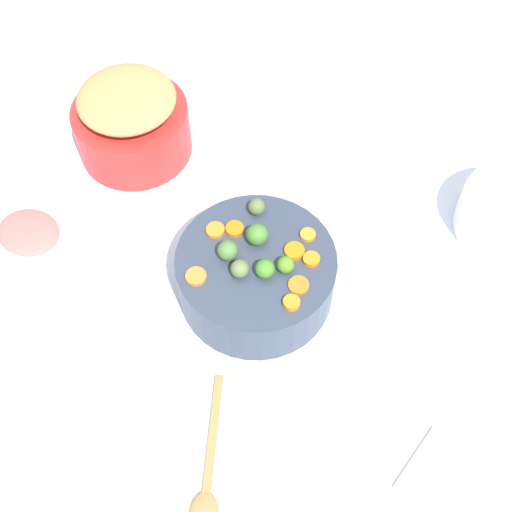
% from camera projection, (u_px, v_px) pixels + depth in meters
% --- Properties ---
extents(tabletop, '(2.40, 2.40, 0.02)m').
position_uv_depth(tabletop, '(247.00, 303.00, 1.26)').
color(tabletop, white).
rests_on(tabletop, ground).
extents(serving_bowl_carrots, '(0.28, 0.28, 0.11)m').
position_uv_depth(serving_bowl_carrots, '(256.00, 276.00, 1.22)').
color(serving_bowl_carrots, '#323C4D').
rests_on(serving_bowl_carrots, tabletop).
extents(metal_pot, '(0.24, 0.24, 0.12)m').
position_uv_depth(metal_pot, '(133.00, 130.00, 1.41)').
color(metal_pot, red).
rests_on(metal_pot, tabletop).
extents(stuffing_mound, '(0.20, 0.20, 0.06)m').
position_uv_depth(stuffing_mound, '(126.00, 99.00, 1.33)').
color(stuffing_mound, tan).
rests_on(stuffing_mound, metal_pot).
extents(carrot_slice_0, '(0.05, 0.05, 0.01)m').
position_uv_depth(carrot_slice_0, '(215.00, 230.00, 1.20)').
color(carrot_slice_0, orange).
rests_on(carrot_slice_0, serving_bowl_carrots).
extents(carrot_slice_1, '(0.04, 0.04, 0.01)m').
position_uv_depth(carrot_slice_1, '(308.00, 235.00, 1.19)').
color(carrot_slice_1, orange).
rests_on(carrot_slice_1, serving_bowl_carrots).
extents(carrot_slice_2, '(0.05, 0.05, 0.01)m').
position_uv_depth(carrot_slice_2, '(235.00, 229.00, 1.20)').
color(carrot_slice_2, orange).
rests_on(carrot_slice_2, serving_bowl_carrots).
extents(carrot_slice_3, '(0.04, 0.04, 0.01)m').
position_uv_depth(carrot_slice_3, '(311.00, 259.00, 1.16)').
color(carrot_slice_3, orange).
rests_on(carrot_slice_3, serving_bowl_carrots).
extents(carrot_slice_4, '(0.04, 0.04, 0.01)m').
position_uv_depth(carrot_slice_4, '(292.00, 303.00, 1.12)').
color(carrot_slice_4, orange).
rests_on(carrot_slice_4, serving_bowl_carrots).
extents(carrot_slice_5, '(0.05, 0.05, 0.01)m').
position_uv_depth(carrot_slice_5, '(299.00, 285.00, 1.14)').
color(carrot_slice_5, orange).
rests_on(carrot_slice_5, serving_bowl_carrots).
extents(carrot_slice_6, '(0.04, 0.04, 0.01)m').
position_uv_depth(carrot_slice_6, '(196.00, 276.00, 1.15)').
color(carrot_slice_6, orange).
rests_on(carrot_slice_6, serving_bowl_carrots).
extents(carrot_slice_7, '(0.05, 0.05, 0.01)m').
position_uv_depth(carrot_slice_7, '(294.00, 251.00, 1.17)').
color(carrot_slice_7, orange).
rests_on(carrot_slice_7, serving_bowl_carrots).
extents(brussels_sprout_0, '(0.03, 0.03, 0.03)m').
position_uv_depth(brussels_sprout_0, '(240.00, 269.00, 1.14)').
color(brussels_sprout_0, '#5E7142').
rests_on(brussels_sprout_0, serving_bowl_carrots).
extents(brussels_sprout_1, '(0.03, 0.03, 0.03)m').
position_uv_depth(brussels_sprout_1, '(286.00, 265.00, 1.15)').
color(brussels_sprout_1, '#538923').
rests_on(brussels_sprout_1, serving_bowl_carrots).
extents(brussels_sprout_2, '(0.03, 0.03, 0.03)m').
position_uv_depth(brussels_sprout_2, '(266.00, 267.00, 1.14)').
color(brussels_sprout_2, '#428327').
rests_on(brussels_sprout_2, serving_bowl_carrots).
extents(brussels_sprout_3, '(0.03, 0.03, 0.03)m').
position_uv_depth(brussels_sprout_3, '(257.00, 207.00, 1.21)').
color(brussels_sprout_3, '#576B38').
rests_on(brussels_sprout_3, serving_bowl_carrots).
extents(brussels_sprout_4, '(0.04, 0.04, 0.04)m').
position_uv_depth(brussels_sprout_4, '(257.00, 235.00, 1.17)').
color(brussels_sprout_4, '#45792D').
rests_on(brussels_sprout_4, serving_bowl_carrots).
extents(brussels_sprout_5, '(0.04, 0.04, 0.04)m').
position_uv_depth(brussels_sprout_5, '(228.00, 250.00, 1.16)').
color(brussels_sprout_5, '#4C7639').
rests_on(brussels_sprout_5, serving_bowl_carrots).
extents(wooden_spoon, '(0.09, 0.27, 0.01)m').
position_uv_depth(wooden_spoon, '(207.00, 484.00, 1.06)').
color(wooden_spoon, '#A77B45').
rests_on(wooden_spoon, tabletop).
extents(ham_plate, '(0.28, 0.28, 0.01)m').
position_uv_depth(ham_plate, '(40.00, 242.00, 1.31)').
color(ham_plate, white).
rests_on(ham_plate, tabletop).
extents(ham_slice_main, '(0.15, 0.13, 0.02)m').
position_uv_depth(ham_slice_main, '(29.00, 232.00, 1.31)').
color(ham_slice_main, '#D06960').
rests_on(ham_slice_main, ham_plate).
extents(dish_towel, '(0.23, 0.19, 0.01)m').
position_uv_depth(dish_towel, '(468.00, 495.00, 1.06)').
color(dish_towel, '#A1A3B5').
rests_on(dish_towel, tabletop).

